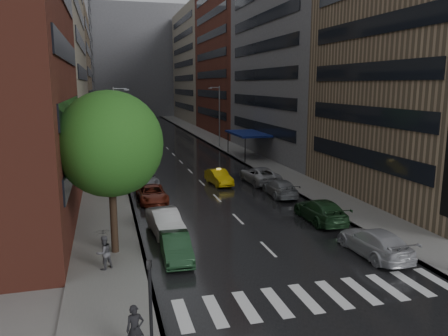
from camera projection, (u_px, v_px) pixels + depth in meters
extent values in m
plane|color=gray|center=(297.00, 278.00, 21.58)|extent=(220.00, 220.00, 0.00)
cube|color=black|center=(164.00, 145.00, 68.95)|extent=(14.00, 140.00, 0.01)
cube|color=gray|center=(105.00, 146.00, 66.61)|extent=(4.00, 140.00, 0.15)
cube|color=gray|center=(219.00, 142.00, 71.26)|extent=(4.00, 140.00, 0.15)
cube|color=silver|center=(182.00, 315.00, 18.11)|extent=(0.55, 2.80, 0.01)
cube|color=silver|center=(215.00, 311.00, 18.47)|extent=(0.55, 2.80, 0.01)
cube|color=silver|center=(246.00, 306.00, 18.83)|extent=(0.55, 2.80, 0.01)
cube|color=silver|center=(277.00, 302.00, 19.20)|extent=(0.55, 2.80, 0.01)
cube|color=silver|center=(306.00, 298.00, 19.56)|extent=(0.55, 2.80, 0.01)
cube|color=silver|center=(334.00, 294.00, 19.92)|extent=(0.55, 2.80, 0.01)
cube|color=silver|center=(361.00, 290.00, 20.28)|extent=(0.55, 2.80, 0.01)
cube|color=silver|center=(387.00, 287.00, 20.64)|extent=(0.55, 2.80, 0.01)
cube|color=silver|center=(412.00, 283.00, 21.00)|extent=(0.55, 2.80, 0.01)
cube|color=silver|center=(437.00, 280.00, 21.37)|extent=(0.55, 2.80, 0.01)
cube|color=gray|center=(42.00, 15.00, 48.59)|extent=(8.00, 28.00, 34.00)
cube|color=#937A5B|center=(66.00, 75.00, 76.25)|extent=(8.00, 28.00, 22.00)
cube|color=slate|center=(74.00, 43.00, 103.16)|extent=(8.00, 32.00, 38.00)
cube|color=#937A5B|center=(415.00, 12.00, 33.99)|extent=(8.00, 20.00, 30.00)
cube|color=slate|center=(290.00, 64.00, 57.29)|extent=(8.00, 28.00, 24.00)
cube|color=maroon|center=(231.00, 38.00, 82.68)|extent=(8.00, 28.00, 36.00)
cube|color=gray|center=(198.00, 66.00, 111.85)|extent=(8.00, 32.00, 28.00)
cube|color=slate|center=(132.00, 62.00, 130.34)|extent=(40.00, 14.00, 32.00)
cylinder|color=#382619|center=(113.00, 211.00, 24.18)|extent=(0.40, 0.40, 5.03)
sphere|color=#1E5116|center=(110.00, 144.00, 23.47)|extent=(5.75, 5.75, 5.75)
cylinder|color=#382619|center=(110.00, 168.00, 37.94)|extent=(0.40, 0.40, 4.52)
sphere|color=#1E5116|center=(108.00, 129.00, 37.30)|extent=(5.17, 5.17, 5.17)
cylinder|color=#382619|center=(108.00, 147.00, 49.96)|extent=(0.40, 0.40, 4.70)
sphere|color=#1E5116|center=(107.00, 116.00, 49.30)|extent=(5.37, 5.37, 5.37)
imported|color=gold|center=(219.00, 177.00, 41.62)|extent=(1.96, 4.49, 1.44)
imported|color=#19371F|center=(176.00, 247.00, 23.79)|extent=(1.64, 4.34, 1.41)
imported|color=beige|center=(165.00, 222.00, 27.85)|extent=(2.12, 4.93, 1.58)
imported|color=#612013|center=(152.00, 194.00, 35.44)|extent=(2.36, 4.89, 1.34)
imported|color=slate|center=(145.00, 179.00, 40.99)|extent=(2.36, 5.06, 1.40)
imported|color=#ABABB1|center=(374.00, 242.00, 24.37)|extent=(2.26, 5.30, 1.52)
imported|color=#18351C|center=(321.00, 210.00, 30.39)|extent=(2.38, 5.48, 1.57)
imported|color=gray|center=(280.00, 188.00, 37.30)|extent=(2.27, 5.02, 1.43)
imported|color=#9B9CA1|center=(259.00, 175.00, 42.27)|extent=(2.89, 5.78, 1.57)
imported|color=black|center=(135.00, 329.00, 15.26)|extent=(0.66, 0.45, 1.74)
imported|color=#4D4D52|center=(104.00, 253.00, 22.16)|extent=(1.08, 1.03, 1.76)
imported|color=black|center=(103.00, 238.00, 22.01)|extent=(0.96, 0.98, 0.88)
cylinder|color=black|center=(151.00, 311.00, 15.08)|extent=(0.12, 0.12, 3.20)
imported|color=black|center=(149.00, 273.00, 14.81)|extent=(0.18, 0.15, 0.90)
cylinder|color=gray|center=(115.00, 129.00, 47.11)|extent=(0.18, 0.18, 9.00)
cube|color=gray|center=(127.00, 90.00, 46.67)|extent=(0.50, 0.22, 0.16)
cylinder|color=gray|center=(219.00, 117.00, 65.35)|extent=(0.18, 0.18, 9.00)
cube|color=gray|center=(210.00, 88.00, 64.19)|extent=(0.50, 0.22, 0.16)
cube|color=navy|center=(248.00, 134.00, 56.47)|extent=(4.00, 8.00, 0.25)
cylinder|color=black|center=(245.00, 150.00, 52.74)|extent=(0.12, 0.12, 3.00)
cylinder|color=black|center=(228.00, 142.00, 59.94)|extent=(0.12, 0.12, 3.00)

